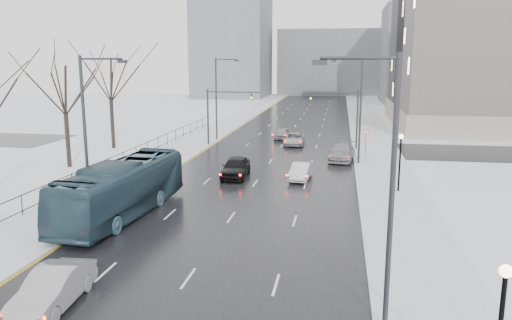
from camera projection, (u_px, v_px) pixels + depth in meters
The scene contains 27 objects.
road at pixel (291, 133), 68.00m from camera, with size 16.00×150.00×0.04m, color black.
cross_road at pixel (280, 147), 56.40m from camera, with size 130.00×10.00×0.04m, color black.
sidewalk_left at pixel (216, 130), 69.70m from camera, with size 5.00×150.00×0.16m, color silver.
sidewalk_right at pixel (370, 134), 66.27m from camera, with size 5.00×150.00×0.16m, color silver.
park_strip at pixel (152, 129), 71.26m from camera, with size 14.00×150.00×0.12m, color white.
tree_park_d at pixel (70, 168), 45.78m from camera, with size 8.75×8.75×12.50m, color black, non-canonical shape.
tree_park_e at pixel (114, 149), 55.51m from camera, with size 9.45×9.45×13.50m, color black, non-canonical shape.
iron_fence at pixel (97, 169), 40.95m from camera, with size 0.06×70.00×1.30m.
streetlight_r_near at pixel (386, 181), 17.23m from camera, with size 2.95×0.25×10.00m.
streetlight_r_mid at pixel (358, 105), 46.23m from camera, with size 2.95×0.25×10.00m.
streetlight_l_near at pixel (88, 131), 29.56m from camera, with size 2.95×0.25×10.00m.
streetlight_l_far at pixel (218, 95), 60.50m from camera, with size 2.95×0.25×10.00m.
lamppost_r_near at pixel (501, 317), 13.42m from camera, with size 0.36×0.36×4.28m.
lamppost_r_mid at pixel (400, 154), 36.63m from camera, with size 0.36×0.36×4.28m.
mast_signal_right at pixel (347, 113), 54.40m from camera, with size 6.10×0.33×6.50m.
mast_signal_left at pixel (217, 110), 56.79m from camera, with size 6.10×0.33×6.50m.
no_uturn_sign at pixel (366, 135), 50.58m from camera, with size 0.60×0.06×2.70m.
bldg_far_right at pixel (437, 54), 114.43m from camera, with size 24.00×20.00×22.00m, color slate.
bldg_far_left at pixel (233, 44), 131.67m from camera, with size 18.00×22.00×28.00m, color slate.
bldg_far_center at pixel (333, 63), 142.91m from camera, with size 30.00×18.00×18.00m, color slate.
sedan_left_near at pixel (53, 289), 19.80m from camera, with size 1.65×4.74×1.56m, color #99989C.
bus at pixel (123, 189), 31.33m from camera, with size 2.95×12.62×3.52m, color #2C4756.
sedan_center_near at pixel (236, 167), 41.88m from camera, with size 2.03×5.05×1.72m, color black.
sedan_right_near at pixel (301, 171), 41.10m from camera, with size 1.45×4.16×1.37m, color silver.
sedan_right_cross at pixel (294, 139), 57.93m from camera, with size 2.25×4.87×1.35m, color #ACABB0.
sedan_right_far at pixel (342, 152), 49.00m from camera, with size 2.23×5.48×1.59m, color gray.
sedan_center_far at pixel (282, 133), 62.41m from camera, with size 1.62×4.03×1.37m, color gray.
Camera 1 is at (6.53, -7.26, 9.74)m, focal length 35.00 mm.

